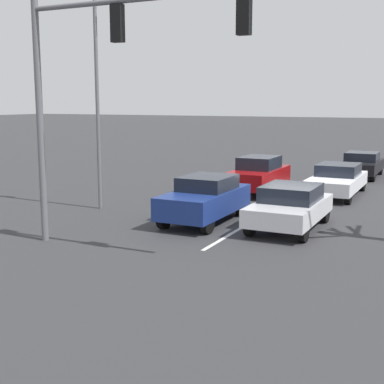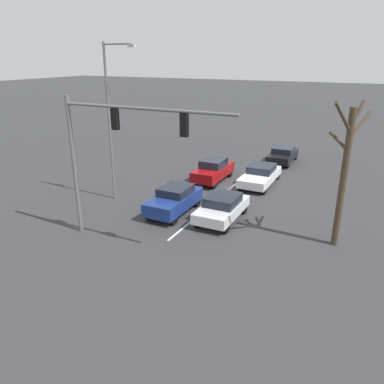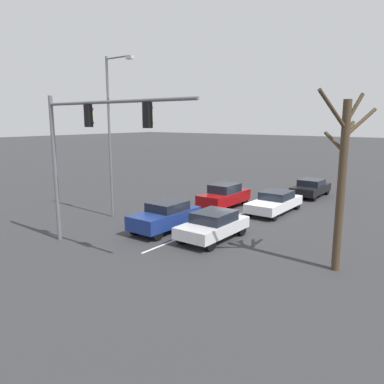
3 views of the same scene
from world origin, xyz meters
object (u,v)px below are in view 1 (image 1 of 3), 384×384
object	(u,v)px
car_silver_leftlane_front	(290,206)
traffic_signal_gantry	(109,63)
car_black_leftlane_third	(362,164)
car_navy_midlane_front	(205,198)
car_maroon_midlane_second	(259,174)
car_white_leftlane_second	(337,180)
street_lamp_right_shoulder	(101,65)

from	to	relation	value
car_silver_leftlane_front	traffic_signal_gantry	xyz separation A→B (m)	(3.72, 4.60, 4.31)
car_silver_leftlane_front	car_black_leftlane_third	xyz separation A→B (m)	(-0.18, -13.49, -0.05)
car_navy_midlane_front	car_black_leftlane_third	xyz separation A→B (m)	(-3.07, -13.77, -0.11)
car_navy_midlane_front	car_maroon_midlane_second	xyz separation A→B (m)	(0.31, -6.46, 0.02)
car_white_leftlane_second	traffic_signal_gantry	bearing A→B (deg)	71.64
car_navy_midlane_front	street_lamp_right_shoulder	distance (m)	6.36
car_silver_leftlane_front	street_lamp_right_shoulder	xyz separation A→B (m)	(7.28, -0.04, 4.66)
car_maroon_midlane_second	car_white_leftlane_second	bearing A→B (deg)	-166.31
car_maroon_midlane_second	traffic_signal_gantry	bearing A→B (deg)	87.25
car_white_leftlane_second	car_maroon_midlane_second	size ratio (longest dim) A/B	1.12
car_black_leftlane_third	street_lamp_right_shoulder	xyz separation A→B (m)	(7.46, 13.45, 4.71)
car_silver_leftlane_front	car_white_leftlane_second	distance (m)	6.99
car_maroon_midlane_second	traffic_signal_gantry	xyz separation A→B (m)	(0.52, 10.78, 4.23)
street_lamp_right_shoulder	car_silver_leftlane_front	bearing A→B (deg)	179.65
car_white_leftlane_second	street_lamp_right_shoulder	xyz separation A→B (m)	(7.41, 6.95, 4.71)
car_maroon_midlane_second	street_lamp_right_shoulder	size ratio (longest dim) A/B	0.45
car_navy_midlane_front	car_silver_leftlane_front	xyz separation A→B (m)	(-2.89, -0.28, -0.06)
traffic_signal_gantry	street_lamp_right_shoulder	distance (m)	5.86
car_silver_leftlane_front	car_navy_midlane_front	bearing A→B (deg)	5.50
street_lamp_right_shoulder	traffic_signal_gantry	bearing A→B (deg)	127.45
car_silver_leftlane_front	car_maroon_midlane_second	distance (m)	6.96
car_white_leftlane_second	traffic_signal_gantry	xyz separation A→B (m)	(3.85, 11.59, 4.36)
car_navy_midlane_front	street_lamp_right_shoulder	bearing A→B (deg)	-4.21
car_black_leftlane_third	traffic_signal_gantry	size ratio (longest dim) A/B	0.48
car_white_leftlane_second	traffic_signal_gantry	world-z (taller)	traffic_signal_gantry
car_black_leftlane_third	street_lamp_right_shoulder	distance (m)	16.08
car_maroon_midlane_second	car_black_leftlane_third	xyz separation A→B (m)	(-3.38, -7.31, -0.13)
street_lamp_right_shoulder	car_maroon_midlane_second	bearing A→B (deg)	-123.62
car_navy_midlane_front	car_white_leftlane_second	distance (m)	7.87
car_white_leftlane_second	car_black_leftlane_third	world-z (taller)	car_white_leftlane_second
car_maroon_midlane_second	car_navy_midlane_front	bearing A→B (deg)	92.74
car_navy_midlane_front	street_lamp_right_shoulder	size ratio (longest dim) A/B	0.44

